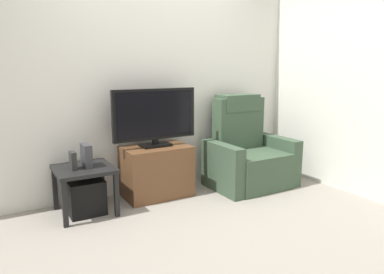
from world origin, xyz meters
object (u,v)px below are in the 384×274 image
object	(u,v)px
subwoofer_box	(85,196)
recliner_armchair	(248,154)
television	(155,116)
side_table	(84,175)
book_upright	(73,161)
tv_stand	(157,171)
game_console	(86,155)

from	to	relation	value
subwoofer_box	recliner_armchair	bearing A→B (deg)	-3.08
television	side_table	size ratio (longest dim) A/B	1.75
recliner_armchair	book_upright	world-z (taller)	recliner_armchair
tv_stand	subwoofer_box	world-z (taller)	tv_stand
recliner_armchair	side_table	size ratio (longest dim) A/B	2.00
tv_stand	recliner_armchair	size ratio (longest dim) A/B	0.67
television	book_upright	distance (m)	0.98
game_console	book_upright	bearing A→B (deg)	-167.47
tv_stand	television	distance (m)	0.61
subwoofer_box	side_table	bearing A→B (deg)	135.00
television	subwoofer_box	xyz separation A→B (m)	(-0.81, -0.10, -0.72)
tv_stand	subwoofer_box	distance (m)	0.82
subwoofer_box	tv_stand	bearing A→B (deg)	5.78
recliner_armchair	subwoofer_box	distance (m)	1.94
subwoofer_box	book_upright	xyz separation A→B (m)	(-0.10, -0.02, 0.38)
tv_stand	recliner_armchair	distance (m)	1.14
book_upright	game_console	size ratio (longest dim) A/B	0.77
recliner_armchair	book_upright	distance (m)	2.03
side_table	book_upright	world-z (taller)	book_upright
television	book_upright	world-z (taller)	television
tv_stand	television	size ratio (longest dim) A/B	0.76
game_console	television	bearing A→B (deg)	6.70
recliner_armchair	book_upright	size ratio (longest dim) A/B	6.38
recliner_armchair	subwoofer_box	size ratio (longest dim) A/B	3.20
subwoofer_box	game_console	size ratio (longest dim) A/B	1.53
subwoofer_box	book_upright	distance (m)	0.39
book_upright	television	bearing A→B (deg)	7.58
recliner_armchair	subwoofer_box	world-z (taller)	recliner_armchair
recliner_armchair	book_upright	xyz separation A→B (m)	(-2.02, 0.08, 0.18)
subwoofer_box	game_console	world-z (taller)	game_console
side_table	subwoofer_box	world-z (taller)	side_table
television	side_table	distance (m)	0.95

